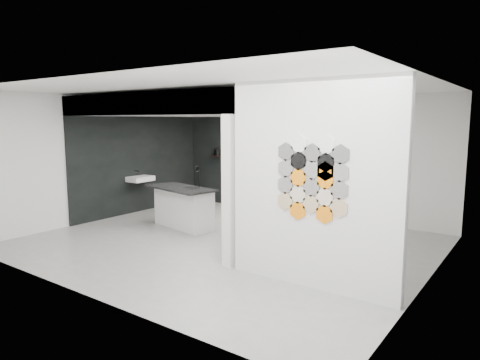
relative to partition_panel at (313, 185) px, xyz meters
name	(u,v)px	position (x,y,z in m)	size (l,w,h in m)	color
floor	(226,243)	(-2.23, 1.00, -1.40)	(7.00, 6.00, 0.01)	gray
partition_panel	(313,185)	(0.00, 0.00, 0.00)	(2.45, 0.15, 2.80)	silver
bay_clad_back	(256,163)	(-3.52, 3.97, -0.22)	(4.40, 0.04, 2.35)	black
bay_clad_left	(140,164)	(-5.70, 2.00, -0.22)	(0.04, 4.00, 2.35)	black
bulkhead	(206,107)	(-3.52, 2.00, 1.15)	(4.40, 4.00, 0.40)	silver
corner_column	(229,192)	(-1.41, 0.00, -0.22)	(0.16, 0.16, 2.35)	silver
fascia_beam	(137,104)	(-3.52, 0.08, 1.15)	(4.40, 0.16, 0.40)	silver
wall_basin	(140,179)	(-5.46, 1.80, -0.55)	(0.40, 0.60, 0.12)	silver
display_shelf	(257,159)	(-3.43, 3.87, -0.10)	(3.00, 0.15, 0.04)	black
kitchen_island	(183,207)	(-3.66, 1.38, -0.95)	(1.75, 1.03, 1.32)	silver
stockpot	(218,152)	(-4.69, 3.87, 0.01)	(0.22, 0.22, 0.18)	black
kettle	(296,157)	(-2.33, 3.87, -0.01)	(0.17, 0.17, 0.14)	black
glass_bowl	(306,159)	(-2.08, 3.87, -0.03)	(0.13, 0.13, 0.09)	gray
glass_vase	(306,158)	(-2.08, 3.87, -0.01)	(0.10, 0.10, 0.15)	gray
bottle_dark	(240,154)	(-3.97, 3.87, 0.00)	(0.06, 0.06, 0.15)	black
utensil_cup	(233,154)	(-4.18, 3.87, -0.03)	(0.09, 0.09, 0.11)	black
hex_tile_cluster	(312,178)	(0.03, -0.09, 0.10)	(1.04, 0.02, 1.16)	tan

